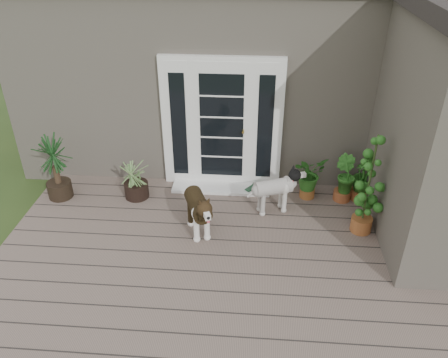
{
  "coord_description": "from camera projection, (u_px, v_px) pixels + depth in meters",
  "views": [
    {
      "loc": [
        0.34,
        -3.83,
        4.04
      ],
      "look_at": [
        -0.1,
        1.75,
        0.7
      ],
      "focal_mm": 35.69,
      "sensor_mm": 36.0,
      "label": 1
    }
  ],
  "objects": [
    {
      "name": "yucca",
      "position": [
        55.0,
        168.0,
        6.91
      ],
      "size": [
        0.83,
        0.83,
        1.05
      ],
      "primitive_type": null,
      "rotation": [
        0.0,
        0.0,
        -0.16
      ],
      "color": "black",
      "rests_on": "deck"
    },
    {
      "name": "house_main",
      "position": [
        241.0,
        64.0,
        8.56
      ],
      "size": [
        7.4,
        4.0,
        3.1
      ],
      "primitive_type": "cube",
      "color": "#665E54",
      "rests_on": "ground"
    },
    {
      "name": "white_dog",
      "position": [
        273.0,
        194.0,
        6.67
      ],
      "size": [
        0.81,
        0.56,
        0.62
      ],
      "primitive_type": null,
      "rotation": [
        0.0,
        0.0,
        -1.22
      ],
      "color": "white",
      "rests_on": "deck"
    },
    {
      "name": "clog_right",
      "position": [
        252.0,
        188.0,
        7.3
      ],
      "size": [
        0.29,
        0.32,
        0.09
      ],
      "primitive_type": null,
      "rotation": [
        0.0,
        0.0,
        -0.64
      ],
      "color": "#163821",
      "rests_on": "deck"
    },
    {
      "name": "deck",
      "position": [
        224.0,
        276.0,
        5.68
      ],
      "size": [
        6.2,
        4.6,
        0.12
      ],
      "primitive_type": "cube",
      "color": "#6B5B4C",
      "rests_on": "ground"
    },
    {
      "name": "sapling",
      "position": [
        369.0,
        184.0,
        6.01
      ],
      "size": [
        0.55,
        0.55,
        1.57
      ],
      "primitive_type": null,
      "rotation": [
        0.0,
        0.0,
        -0.2
      ],
      "color": "#1D651F",
      "rests_on": "deck"
    },
    {
      "name": "clog_left",
      "position": [
        260.0,
        189.0,
        7.27
      ],
      "size": [
        0.2,
        0.33,
        0.09
      ],
      "primitive_type": null,
      "rotation": [
        0.0,
        0.0,
        0.18
      ],
      "color": "#173A20",
      "rests_on": "deck"
    },
    {
      "name": "door_step",
      "position": [
        221.0,
        187.0,
        7.37
      ],
      "size": [
        1.6,
        0.4,
        0.05
      ],
      "primitive_type": "cube",
      "color": "white",
      "rests_on": "deck"
    },
    {
      "name": "herb_a",
      "position": [
        308.0,
        180.0,
        7.01
      ],
      "size": [
        0.71,
        0.71,
        0.64
      ],
      "primitive_type": "imported",
      "rotation": [
        0.0,
        0.0,
        0.67
      ],
      "color": "#164C15",
      "rests_on": "deck"
    },
    {
      "name": "spider_plant",
      "position": [
        135.0,
        178.0,
        7.0
      ],
      "size": [
        0.71,
        0.71,
        0.68
      ],
      "primitive_type": null,
      "rotation": [
        0.0,
        0.0,
        0.13
      ],
      "color": "#98B771",
      "rests_on": "deck"
    },
    {
      "name": "herb_c",
      "position": [
        362.0,
        183.0,
        6.97
      ],
      "size": [
        0.44,
        0.44,
        0.59
      ],
      "primitive_type": "imported",
      "rotation": [
        0.0,
        0.0,
        4.51
      ],
      "color": "#1F621C",
      "rests_on": "deck"
    },
    {
      "name": "herb_b",
      "position": [
        343.0,
        185.0,
        6.96
      ],
      "size": [
        0.52,
        0.52,
        0.55
      ],
      "primitive_type": "imported",
      "rotation": [
        0.0,
        0.0,
        2.21
      ],
      "color": "#19571B",
      "rests_on": "deck"
    },
    {
      "name": "brindle_dog",
      "position": [
        198.0,
        212.0,
        6.2
      ],
      "size": [
        0.64,
        0.9,
        0.69
      ],
      "primitive_type": null,
      "rotation": [
        0.0,
        0.0,
        3.52
      ],
      "color": "#2F2311",
      "rests_on": "deck"
    },
    {
      "name": "door_unit",
      "position": [
        222.0,
        124.0,
        7.0
      ],
      "size": [
        1.9,
        0.14,
        2.15
      ],
      "primitive_type": "cube",
      "color": "white",
      "rests_on": "deck"
    }
  ]
}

